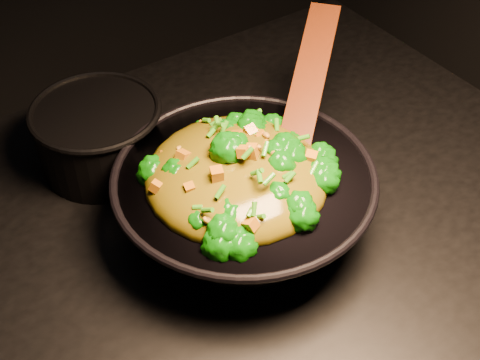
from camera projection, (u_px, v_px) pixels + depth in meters
wok at (244, 202)px, 0.97m from camera, size 0.44×0.44×0.10m
stir_fry at (236, 155)px, 0.90m from camera, size 0.31×0.31×0.09m
spatula at (307, 90)px, 1.00m from camera, size 0.26×0.23×0.13m
back_pot at (99, 136)px, 1.07m from camera, size 0.26×0.26×0.11m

